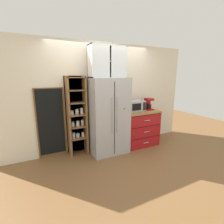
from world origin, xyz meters
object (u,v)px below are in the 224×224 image
Objects in this scene: mug_charcoal at (141,109)px; chalkboard_menu at (51,123)px; microwave at (135,106)px; bottle_amber at (127,108)px; refrigerator at (108,116)px; bottle_clear at (141,106)px; coffee_maker at (148,104)px.

mug_charcoal is 2.18m from chalkboard_menu.
microwave is 0.27m from bottle_amber.
refrigerator reaches higher than microwave.
coffee_maker is at bearing 10.46° from bottle_clear.
bottle_clear is 1.09× the size of bottle_amber.
coffee_maker is at bearing -6.44° from chalkboard_menu.
microwave is at bearing 6.22° from bottle_amber.
microwave is at bearing -6.49° from chalkboard_menu.
refrigerator is at bearing 178.81° from bottle_clear.
mug_charcoal is 0.39× the size of bottle_clear.
bottle_amber is (-0.66, 0.01, -0.05)m from coffee_maker.
bottle_clear reaches higher than bottle_amber.
mug_charcoal is at bearing -77.07° from bottle_clear.
refrigerator is 1.13× the size of chalkboard_menu.
mug_charcoal is at bearing -8.72° from chalkboard_menu.
coffee_maker reaches higher than bottle_amber.
bottle_clear reaches higher than microwave.
bottle_amber is at bearing 178.92° from coffee_maker.
coffee_maker is 0.29m from mug_charcoal.
mug_charcoal is at bearing -38.32° from microwave.
coffee_maker is 2.93× the size of mug_charcoal.
bottle_amber is at bearing 171.22° from bottle_clear.
refrigerator reaches higher than bottle_clear.
chalkboard_menu is at bearing 171.57° from bottle_amber.
mug_charcoal is (0.92, -0.03, 0.09)m from refrigerator.
mug_charcoal is (-0.26, -0.06, -0.11)m from coffee_maker.
refrigerator reaches higher than mug_charcoal.
microwave is at bearing 5.15° from refrigerator.
refrigerator reaches higher than coffee_maker.
bottle_clear reaches higher than mug_charcoal.
microwave reaches higher than bottle_amber.
refrigerator is 0.54m from bottle_amber.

